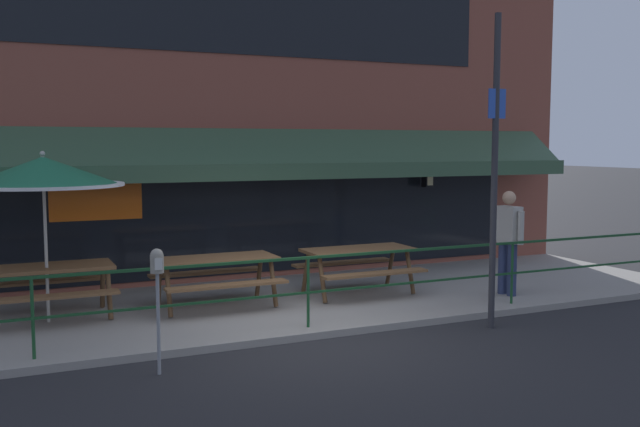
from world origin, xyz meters
TOP-DOWN VIEW (x-y plane):
  - ground_plane at (0.00, 0.00)m, footprint 120.00×120.00m
  - patio_deck at (0.00, 2.00)m, footprint 15.00×4.00m
  - restaurant_building at (0.00, 4.22)m, footprint 15.00×1.60m
  - patio_railing at (0.00, 0.30)m, footprint 13.84×0.04m
  - picnic_table_left at (-3.17, 2.21)m, footprint 1.80×1.42m
  - picnic_table_centre at (-0.78, 1.98)m, footprint 1.80×1.42m
  - picnic_table_right at (1.61, 1.91)m, footprint 1.80×1.42m
  - patio_umbrella_left at (-3.17, 2.07)m, footprint 2.14×2.14m
  - pedestrian_walking at (3.82, 0.86)m, footprint 0.30×0.61m
  - parking_meter_near at (-2.19, -0.55)m, footprint 0.15×0.16m
  - street_sign_pole at (2.47, -0.45)m, footprint 0.28×0.09m

SIDE VIEW (x-z plane):
  - ground_plane at x=0.00m, z-range 0.00..0.00m
  - patio_deck at x=0.00m, z-range 0.00..0.10m
  - picnic_table_left at x=-3.17m, z-range 0.33..1.08m
  - picnic_table_centre at x=-0.78m, z-range 0.33..1.08m
  - picnic_table_right at x=1.61m, z-range 0.33..1.08m
  - patio_railing at x=0.00m, z-range 0.32..1.28m
  - pedestrian_walking at x=3.82m, z-range 0.20..1.91m
  - parking_meter_near at x=-2.19m, z-range 0.44..1.86m
  - patio_umbrella_left at x=-3.17m, z-range 0.99..3.37m
  - street_sign_pole at x=2.47m, z-range 0.06..4.38m
  - restaurant_building at x=0.00m, z-range -0.02..6.94m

